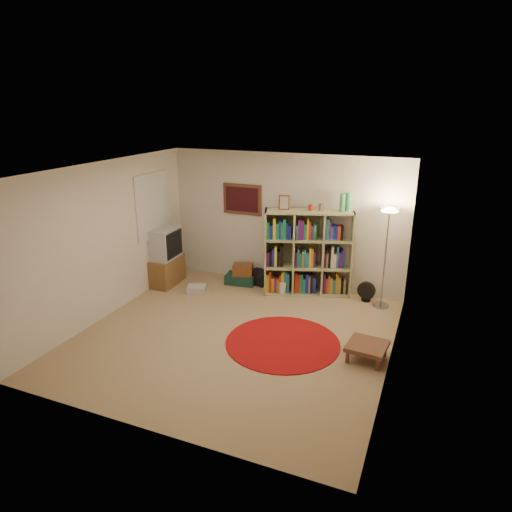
{
  "coord_description": "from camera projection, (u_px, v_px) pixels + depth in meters",
  "views": [
    {
      "loc": [
        2.63,
        -5.56,
        3.38
      ],
      "look_at": [
        0.1,
        0.6,
        1.1
      ],
      "focal_mm": 32.0,
      "sensor_mm": 36.0,
      "label": 1
    }
  ],
  "objects": [
    {
      "name": "floor_fan",
      "position": [
        366.0,
        291.0,
        8.04
      ],
      "size": [
        0.32,
        0.19,
        0.36
      ],
      "rotation": [
        0.0,
        0.0,
        -0.11
      ],
      "color": "black",
      "rests_on": "ground"
    },
    {
      "name": "side_table",
      "position": [
        367.0,
        347.0,
        6.21
      ],
      "size": [
        0.56,
        0.56,
        0.24
      ],
      "rotation": [
        0.0,
        0.0,
        -0.1
      ],
      "color": "#4D281A",
      "rests_on": "ground"
    },
    {
      "name": "floor_lamp",
      "position": [
        388.0,
        225.0,
        7.42
      ],
      "size": [
        0.38,
        0.38,
        1.75
      ],
      "rotation": [
        0.0,
        0.0,
        0.13
      ],
      "color": "#959498",
      "rests_on": "ground"
    },
    {
      "name": "suitcase",
      "position": [
        241.0,
        279.0,
        8.85
      ],
      "size": [
        0.61,
        0.43,
        0.18
      ],
      "rotation": [
        0.0,
        0.0,
        0.12
      ],
      "color": "#123126",
      "rests_on": "ground"
    },
    {
      "name": "duffel_bag",
      "position": [
        260.0,
        277.0,
        8.83
      ],
      "size": [
        0.44,
        0.4,
        0.25
      ],
      "rotation": [
        0.0,
        0.0,
        -0.29
      ],
      "color": "black",
      "rests_on": "ground"
    },
    {
      "name": "wicker_basket",
      "position": [
        243.0,
        270.0,
        8.76
      ],
      "size": [
        0.43,
        0.35,
        0.21
      ],
      "rotation": [
        0.0,
        0.0,
        0.27
      ],
      "color": "brown",
      "rests_on": "suitcase"
    },
    {
      "name": "red_rug",
      "position": [
        283.0,
        343.0,
        6.69
      ],
      "size": [
        1.68,
        1.68,
        0.01
      ],
      "color": "maroon",
      "rests_on": "ground"
    },
    {
      "name": "tv_stand",
      "position": [
        163.0,
        257.0,
        8.72
      ],
      "size": [
        0.57,
        0.79,
        1.11
      ],
      "rotation": [
        0.0,
        0.0,
        0.04
      ],
      "color": "brown",
      "rests_on": "ground"
    },
    {
      "name": "room",
      "position": [
        232.0,
        256.0,
        6.56
      ],
      "size": [
        4.54,
        4.54,
        2.54
      ],
      "color": "#9B805A",
      "rests_on": "ground"
    },
    {
      "name": "bookshelf",
      "position": [
        306.0,
        254.0,
        8.22
      ],
      "size": [
        1.62,
        0.92,
        1.87
      ],
      "rotation": [
        0.0,
        0.0,
        0.33
      ],
      "color": "#959865",
      "rests_on": "ground"
    },
    {
      "name": "paper_towel",
      "position": [
        283.0,
        289.0,
        8.31
      ],
      "size": [
        0.15,
        0.15,
        0.24
      ],
      "rotation": [
        0.0,
        0.0,
        -0.34
      ],
      "color": "silver",
      "rests_on": "ground"
    },
    {
      "name": "dvd_box",
      "position": [
        197.0,
        289.0,
        8.47
      ],
      "size": [
        0.41,
        0.38,
        0.11
      ],
      "rotation": [
        0.0,
        0.0,
        0.36
      ],
      "color": "#B7B7BC",
      "rests_on": "ground"
    }
  ]
}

